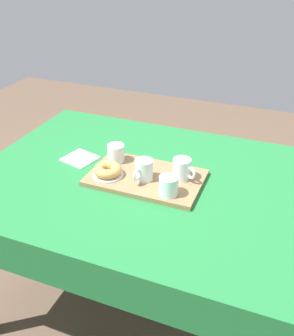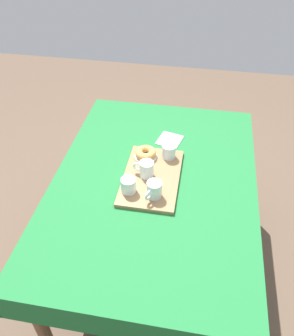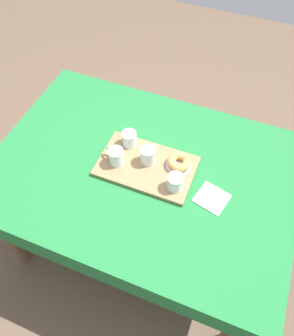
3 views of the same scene
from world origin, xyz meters
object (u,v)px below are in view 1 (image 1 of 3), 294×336
Objects in this scene: dining_table at (151,197)px; serving_tray at (146,178)px; tea_mug_right at (182,170)px; sugar_donut_left at (108,170)px; water_glass_near at (169,187)px; donut_plate_left at (108,175)px; water_glass_far at (116,154)px; tea_mug_left at (144,170)px; paper_napkin at (80,159)px.

serving_tray reaches higher than dining_table.
tea_mug_right is 0.31m from sugar_donut_left.
water_glass_near is 0.28m from donut_plate_left.
water_glass_near is at bearing 151.62° from water_glass_far.
donut_plate_left is 1.10× the size of sugar_donut_left.
tea_mug_left reaches higher than sugar_donut_left.
dining_table is 0.23m from sugar_donut_left.
paper_napkin is at bearing -1.96° from tea_mug_right.
donut_plate_left is at bearing 150.99° from paper_napkin.
tea_mug_left is 0.16m from tea_mug_right.
tea_mug_right is 0.77× the size of paper_napkin.
dining_table is at bearing -133.71° from serving_tray.
tea_mug_left reaches higher than water_glass_far.
tea_mug_right reaches higher than paper_napkin.
tea_mug_left is (0.01, 0.04, 0.16)m from dining_table.
water_glass_near is 1.00× the size of water_glass_far.
tea_mug_right reaches higher than sugar_donut_left.
sugar_donut_left is (0.16, 0.07, 0.14)m from dining_table.
paper_napkin reaches higher than dining_table.
paper_napkin is at bearing -29.01° from sugar_donut_left.
donut_plate_left is (0.16, 0.07, 0.12)m from dining_table.
tea_mug_left is at bearing 150.67° from water_glass_far.
tea_mug_right is 0.31m from water_glass_far.
donut_plate_left is at bearing 24.37° from dining_table.
serving_tray is 0.35m from paper_napkin.
tea_mug_left is 0.82× the size of paper_napkin.
water_glass_near and water_glass_far have the same top height.
water_glass_far is (0.30, -0.16, -0.00)m from water_glass_near.
water_glass_far is at bearing -175.17° from paper_napkin.
serving_tray is 0.16m from sugar_donut_left.
sugar_donut_left reaches higher than donut_plate_left.
serving_tray is 0.17m from water_glass_near.
tea_mug_left is at bearing 166.94° from paper_napkin.
paper_napkin is (0.48, -0.15, -0.05)m from water_glass_near.
water_glass_near is 0.66× the size of sugar_donut_left.
paper_napkin is (0.20, -0.11, -0.02)m from donut_plate_left.
donut_plate_left is at bearing 0.00° from sugar_donut_left.
donut_plate_left is (0.29, 0.09, -0.04)m from tea_mug_right.
water_glass_far reaches higher than serving_tray.
donut_plate_left is at bearing 99.60° from water_glass_far.
dining_table is 14.08× the size of tea_mug_right.
tea_mug_left reaches higher than paper_napkin.
water_glass_far is at bearing -28.38° from water_glass_near.
donut_plate_left is 0.23m from paper_napkin.
water_glass_near is 0.50m from paper_napkin.
water_glass_near is at bearing 136.31° from dining_table.
tea_mug_left is at bearing -27.11° from water_glass_near.
serving_tray is 6.06× the size of water_glass_far.
serving_tray is 4.03× the size of sugar_donut_left.
donut_plate_left is 0.02m from sugar_donut_left.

